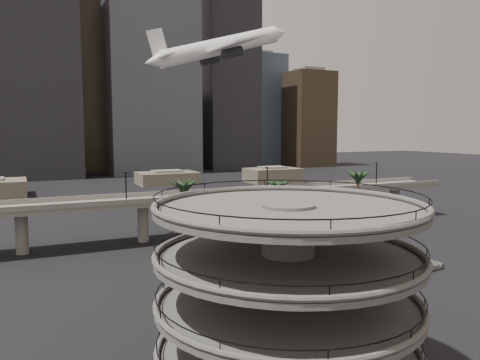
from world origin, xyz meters
name	(u,v)px	position (x,y,z in m)	size (l,w,h in m)	color
ground	(374,343)	(0.00, 0.00, 0.00)	(700.00, 700.00, 0.00)	black
parking_ramp	(288,280)	(-13.00, -4.00, 9.84)	(22.20, 22.20, 17.35)	#524F4D
overpass	(195,202)	(0.00, 55.00, 7.34)	(130.00, 9.30, 14.70)	#68645D
palm_trees	(278,184)	(14.02, 44.65, 11.43)	(42.40, 10.40, 14.00)	#4A351F
low_buildings	(135,181)	(6.89, 142.30, 2.86)	(135.00, 27.50, 6.80)	brown
skyline	(117,88)	(15.11, 217.08, 44.56)	(269.00, 86.00, 121.85)	gray
airborne_jet	(220,47)	(11.55, 68.65, 41.88)	(38.31, 33.84, 14.02)	white
car_a	(253,301)	(-6.89, 14.47, 0.83)	(1.97, 4.89, 1.67)	#AB181F
car_b	(327,262)	(12.39, 25.38, 0.70)	(1.48, 4.24, 1.40)	black
car_c	(429,265)	(25.90, 16.62, 0.83)	(2.33, 5.72, 1.66)	silver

